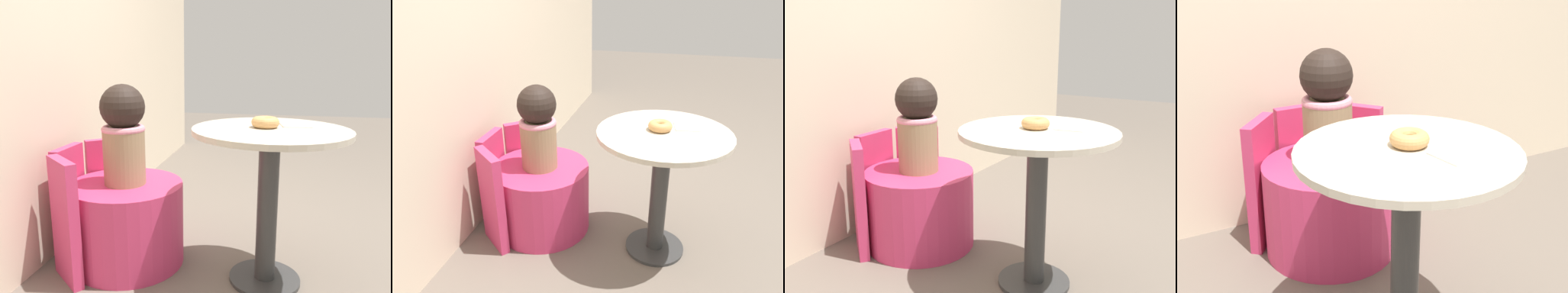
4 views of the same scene
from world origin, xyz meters
The scene contains 6 objects.
round_table centered at (0.05, 0.00, 0.54)m, with size 0.69×0.69×0.73m.
tub_chair centered at (0.10, 0.70, 0.21)m, with size 0.57×0.57×0.42m.
booth_backrest centered at (0.10, 0.94, 0.29)m, with size 0.67×0.25×0.59m.
child_figure centered at (0.10, 0.70, 0.67)m, with size 0.22×0.22×0.49m.
donut centered at (0.07, 0.02, 0.75)m, with size 0.12×0.12×0.05m.
paper_napkin centered at (0.14, -0.11, 0.73)m, with size 0.14×0.14×0.01m.
Camera 4 is at (-0.77, -1.27, 1.31)m, focal length 50.00 mm.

